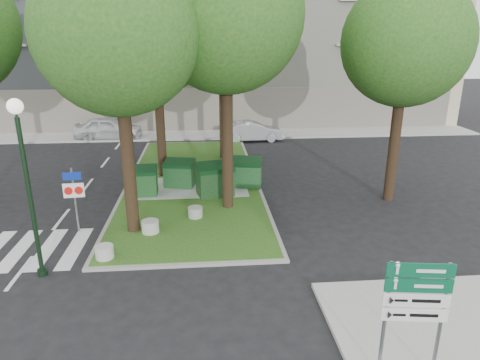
{
  "coord_description": "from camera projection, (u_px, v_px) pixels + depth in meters",
  "views": [
    {
      "loc": [
        1.1,
        -11.77,
        6.66
      ],
      "look_at": [
        2.3,
        2.2,
        2.0
      ],
      "focal_mm": 32.0,
      "sensor_mm": 36.0,
      "label": 1
    }
  ],
  "objects": [
    {
      "name": "sidewalk_corner",
      "position": [
        433.0,
        325.0,
        10.34
      ],
      "size": [
        5.0,
        4.0,
        0.12
      ],
      "primitive_type": "cube",
      "color": "#999993",
      "rests_on": "ground"
    },
    {
      "name": "median_kerb",
      "position": [
        193.0,
        182.0,
        20.73
      ],
      "size": [
        6.3,
        16.3,
        0.1
      ],
      "primitive_type": "cube",
      "color": "gray",
      "rests_on": "ground"
    },
    {
      "name": "litter_bin",
      "position": [
        220.0,
        173.0,
        20.71
      ],
      "size": [
        0.37,
        0.37,
        0.64
      ],
      "primitive_type": "cylinder",
      "color": "yellow",
      "rests_on": "median_island"
    },
    {
      "name": "tree_median_mid",
      "position": [
        157.0,
        31.0,
        19.42
      ],
      "size": [
        4.8,
        4.8,
        9.99
      ],
      "color": "black",
      "rests_on": "ground"
    },
    {
      "name": "tree_median_far",
      "position": [
        224.0,
        4.0,
        22.1
      ],
      "size": [
        5.8,
        5.8,
        11.93
      ],
      "color": "black",
      "rests_on": "ground"
    },
    {
      "name": "zebra_crossing",
      "position": [
        61.0,
        248.0,
        14.25
      ],
      "size": [
        5.0,
        3.0,
        0.01
      ],
      "primitive_type": "cube",
      "color": "silver",
      "rests_on": "ground"
    },
    {
      "name": "car_white",
      "position": [
        108.0,
        128.0,
        29.38
      ],
      "size": [
        4.53,
        1.85,
        1.54
      ],
      "primitive_type": "imported",
      "rotation": [
        0.0,
        0.0,
        1.56
      ],
      "color": "silver",
      "rests_on": "ground"
    },
    {
      "name": "bollard_mid",
      "position": [
        150.0,
        226.0,
        15.1
      ],
      "size": [
        0.61,
        0.61,
        0.44
      ],
      "primitive_type": "cylinder",
      "color": "#A2A29D",
      "rests_on": "median_island"
    },
    {
      "name": "building_sidewalk",
      "position": [
        189.0,
        135.0,
        30.61
      ],
      "size": [
        42.0,
        3.0,
        0.12
      ],
      "primitive_type": "cube",
      "color": "#999993",
      "rests_on": "ground"
    },
    {
      "name": "ground",
      "position": [
        172.0,
        266.0,
        13.14
      ],
      "size": [
        120.0,
        120.0,
        0.0
      ],
      "primitive_type": "plane",
      "color": "black",
      "rests_on": "ground"
    },
    {
      "name": "dumpster_c",
      "position": [
        215.0,
        180.0,
        18.56
      ],
      "size": [
        1.75,
        1.41,
        1.44
      ],
      "rotation": [
        0.0,
        0.0,
        0.23
      ],
      "color": "black",
      "rests_on": "median_island"
    },
    {
      "name": "bollard_left",
      "position": [
        104.0,
        252.0,
        13.34
      ],
      "size": [
        0.56,
        0.56,
        0.4
      ],
      "primitive_type": "cylinder",
      "color": "#AFAFA9",
      "rests_on": "median_island"
    },
    {
      "name": "apartment_building",
      "position": [
        188.0,
        21.0,
        35.19
      ],
      "size": [
        41.0,
        12.0,
        16.0
      ],
      "primitive_type": "cube",
      "color": "tan",
      "rests_on": "ground"
    },
    {
      "name": "dumpster_d",
      "position": [
        246.0,
        173.0,
        19.74
      ],
      "size": [
        1.59,
        1.26,
        1.33
      ],
      "rotation": [
        0.0,
        0.0,
        -0.19
      ],
      "color": "#15441C",
      "rests_on": "median_island"
    },
    {
      "name": "bollard_right",
      "position": [
        195.0,
        212.0,
        16.39
      ],
      "size": [
        0.56,
        0.56,
        0.4
      ],
      "primitive_type": "cylinder",
      "color": "gray",
      "rests_on": "median_island"
    },
    {
      "name": "tree_street_right",
      "position": [
        409.0,
        29.0,
        16.45
      ],
      "size": [
        5.0,
        5.0,
        10.06
      ],
      "color": "black",
      "rests_on": "ground"
    },
    {
      "name": "traffic_sign_pole",
      "position": [
        74.0,
        191.0,
        15.05
      ],
      "size": [
        0.72,
        0.1,
        2.39
      ],
      "rotation": [
        0.0,
        0.0,
        0.09
      ],
      "color": "slate",
      "rests_on": "ground"
    },
    {
      "name": "tree_median_near_left",
      "position": [
        119.0,
        16.0,
        13.13
      ],
      "size": [
        5.2,
        5.2,
        10.53
      ],
      "color": "black",
      "rests_on": "ground"
    },
    {
      "name": "median_island",
      "position": [
        193.0,
        181.0,
        20.72
      ],
      "size": [
        6.0,
        16.0,
        0.12
      ],
      "primitive_type": "cube",
      "color": "#1C4814",
      "rests_on": "ground"
    },
    {
      "name": "car_silver",
      "position": [
        252.0,
        131.0,
        28.92
      ],
      "size": [
        4.17,
        1.67,
        1.35
      ],
      "primitive_type": "imported",
      "rotation": [
        0.0,
        0.0,
        1.63
      ],
      "color": "#A0A1A7",
      "rests_on": "ground"
    },
    {
      "name": "dumpster_b",
      "position": [
        180.0,
        174.0,
        19.71
      ],
      "size": [
        1.52,
        1.21,
        1.26
      ],
      "rotation": [
        0.0,
        0.0,
        -0.21
      ],
      "color": "#123F18",
      "rests_on": "median_island"
    },
    {
      "name": "directional_sign",
      "position": [
        416.0,
        302.0,
        8.25
      ],
      "size": [
        1.27,
        0.24,
        2.56
      ],
      "rotation": [
        0.0,
        0.0,
        -0.14
      ],
      "color": "slate",
      "rests_on": "sidewalk_corner"
    },
    {
      "name": "street_lamp",
      "position": [
        25.0,
        170.0,
        11.62
      ],
      "size": [
        0.41,
        0.41,
        5.19
      ],
      "color": "black",
      "rests_on": "ground"
    },
    {
      "name": "dumpster_a",
      "position": [
        141.0,
        181.0,
        18.63
      ],
      "size": [
        1.39,
        0.99,
        1.28
      ],
      "rotation": [
        0.0,
        0.0,
        0.02
      ],
      "color": "#103B14",
      "rests_on": "median_island"
    }
  ]
}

